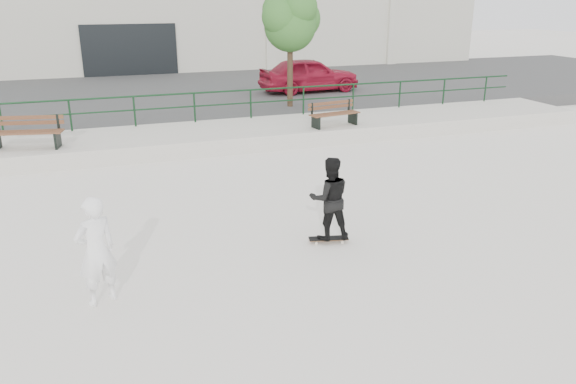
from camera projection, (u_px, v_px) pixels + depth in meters
name	position (u px, v px, depth m)	size (l,w,h in m)	color
ground	(257.00, 282.00, 9.61)	(120.00, 120.00, 0.00)	silver
ledge	(172.00, 140.00, 17.97)	(30.00, 3.00, 0.50)	beige
parking_strip	(144.00, 97.00, 25.53)	(60.00, 14.00, 0.50)	#404040
railing	(165.00, 102.00, 18.80)	(28.00, 0.06, 1.03)	#13361C
bench_left	(27.00, 132.00, 15.94)	(2.06, 0.97, 0.91)	#4C321A
bench_right	(334.00, 114.00, 18.67)	(1.82, 0.79, 0.81)	#4C321A
tree	(291.00, 19.00, 21.07)	(2.46, 2.19, 4.38)	#493824
red_car	(309.00, 75.00, 25.26)	(1.80, 4.48, 1.53)	maroon
skateboard	(329.00, 239.00, 11.13)	(0.81, 0.38, 0.09)	black
standing_skater	(330.00, 199.00, 10.84)	(0.80, 0.63, 1.66)	black
seated_skater	(96.00, 251.00, 8.68)	(0.65, 0.43, 1.79)	white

